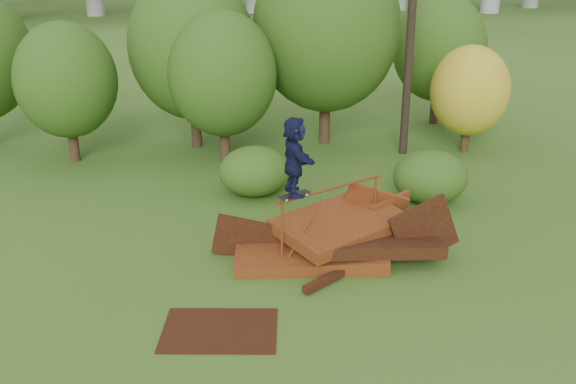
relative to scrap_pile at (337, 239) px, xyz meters
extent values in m
plane|color=#2D5116|center=(-0.34, -1.83, -0.41)|extent=(240.00, 240.00, 0.00)
cube|color=#4C180D|center=(-0.66, -0.02, -0.23)|extent=(3.77, 2.71, 0.57)
cube|color=black|center=(0.84, -0.32, 0.01)|extent=(2.95, 2.00, 0.55)
cube|color=#4C180D|center=(0.14, 0.18, 0.29)|extent=(3.46, 2.97, 0.61)
cube|color=black|center=(1.94, -0.52, 0.24)|extent=(1.80, 0.14, 1.75)
cube|color=#4C180D|center=(1.14, 0.98, 0.14)|extent=(1.86, 0.76, 1.83)
cube|color=black|center=(-1.86, 0.38, -0.06)|extent=(2.08, 0.61, 1.36)
cube|color=black|center=(-0.36, -1.22, -0.29)|extent=(1.74, 1.17, 0.16)
cube|color=#4C180D|center=(1.54, 0.68, 0.54)|extent=(1.23, 0.64, 0.31)
cylinder|color=#6C3010|center=(-1.40, -0.43, 0.39)|extent=(0.06, 0.06, 1.60)
cylinder|color=#6C3010|center=(1.17, 0.75, 0.39)|extent=(0.06, 0.06, 1.60)
cylinder|color=#6C3010|center=(-0.11, 0.16, 1.20)|extent=(2.88, 1.36, 0.06)
cube|color=black|center=(-1.09, -0.29, 1.30)|extent=(0.79, 0.51, 0.02)
cylinder|color=beige|center=(-1.31, -0.48, 1.26)|extent=(0.06, 0.05, 0.06)
cylinder|color=beige|center=(-1.38, -0.33, 1.26)|extent=(0.06, 0.05, 0.06)
cylinder|color=beige|center=(-0.81, -0.25, 1.26)|extent=(0.06, 0.05, 0.06)
cylinder|color=beige|center=(-0.88, -0.09, 1.26)|extent=(0.06, 0.05, 0.06)
imported|color=#111434|center=(-1.09, -0.29, 2.18)|extent=(0.55, 1.62, 1.73)
cube|color=#32150A|center=(-3.07, -2.68, -0.39)|extent=(2.43, 1.97, 0.03)
cylinder|color=black|center=(-6.69, 8.86, 0.35)|extent=(0.33, 0.33, 1.52)
ellipsoid|color=#254713|center=(-6.69, 8.86, 2.36)|extent=(3.31, 3.31, 3.81)
cylinder|color=black|center=(-2.48, 9.76, 0.57)|extent=(0.37, 0.37, 1.96)
ellipsoid|color=#254713|center=(-2.48, 9.76, 3.21)|extent=(4.43, 4.43, 5.10)
cylinder|color=black|center=(-1.68, 7.75, 0.41)|extent=(0.34, 0.34, 1.64)
ellipsoid|color=#254713|center=(-1.68, 7.75, 2.56)|extent=(3.56, 3.56, 4.09)
cylinder|color=black|center=(2.21, 9.21, 0.73)|extent=(0.40, 0.40, 2.28)
ellipsoid|color=#254713|center=(2.21, 9.21, 3.82)|extent=(5.20, 5.20, 5.99)
cylinder|color=black|center=(6.80, 7.06, 0.18)|extent=(0.30, 0.30, 1.17)
ellipsoid|color=#A58C19|center=(6.80, 7.06, 1.79)|extent=(2.73, 2.73, 3.14)
cylinder|color=black|center=(7.44, 11.10, 0.44)|extent=(0.35, 0.35, 1.70)
ellipsoid|color=#254713|center=(7.44, 11.10, 2.69)|extent=(3.73, 3.73, 4.29)
ellipsoid|color=#254713|center=(-1.23, 4.36, 0.32)|extent=(2.09, 1.93, 1.45)
ellipsoid|color=#254713|center=(3.53, 2.72, 0.34)|extent=(2.12, 1.94, 1.50)
cylinder|color=black|center=(4.59, 7.33, 4.81)|extent=(0.28, 0.28, 10.43)
camera|label=1|loc=(-4.01, -13.10, 6.27)|focal=40.00mm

